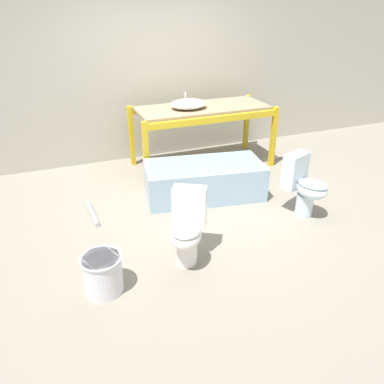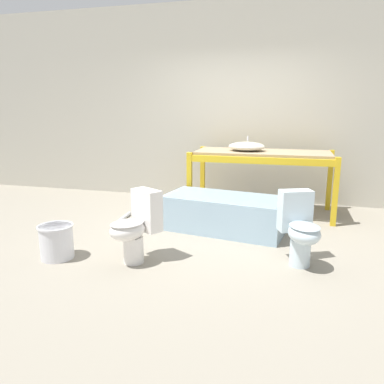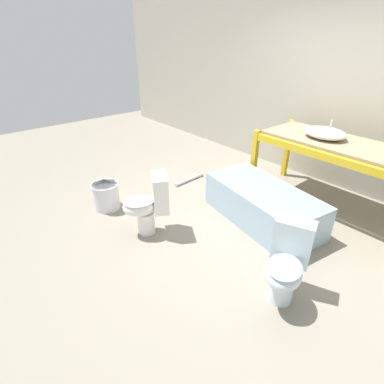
{
  "view_description": "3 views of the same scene",
  "coord_description": "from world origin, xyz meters",
  "px_view_note": "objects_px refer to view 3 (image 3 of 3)",
  "views": [
    {
      "loc": [
        -1.61,
        -3.88,
        2.31
      ],
      "look_at": [
        -0.33,
        -0.63,
        0.52
      ],
      "focal_mm": 35.0,
      "sensor_mm": 36.0,
      "label": 1
    },
    {
      "loc": [
        0.93,
        -4.4,
        1.56
      ],
      "look_at": [
        -0.05,
        -0.7,
        0.68
      ],
      "focal_mm": 35.0,
      "sensor_mm": 36.0,
      "label": 2
    },
    {
      "loc": [
        2.03,
        -2.58,
        2.13
      ],
      "look_at": [
        -0.17,
        -0.72,
        0.58
      ],
      "focal_mm": 28.0,
      "sensor_mm": 36.0,
      "label": 3
    }
  ],
  "objects_px": {
    "bathtub_main": "(263,202)",
    "toilet_far": "(148,204)",
    "sink_basin": "(325,133)",
    "toilet_near": "(287,264)",
    "bucket_white": "(106,196)"
  },
  "relations": [
    {
      "from": "toilet_near",
      "to": "bucket_white",
      "type": "bearing_deg",
      "value": 169.29
    },
    {
      "from": "sink_basin",
      "to": "bathtub_main",
      "type": "height_order",
      "value": "sink_basin"
    },
    {
      "from": "sink_basin",
      "to": "bathtub_main",
      "type": "bearing_deg",
      "value": -98.82
    },
    {
      "from": "sink_basin",
      "to": "toilet_near",
      "type": "distance_m",
      "value": 2.05
    },
    {
      "from": "bathtub_main",
      "to": "bucket_white",
      "type": "distance_m",
      "value": 2.05
    },
    {
      "from": "sink_basin",
      "to": "toilet_near",
      "type": "height_order",
      "value": "sink_basin"
    },
    {
      "from": "sink_basin",
      "to": "bathtub_main",
      "type": "relative_size",
      "value": 0.33
    },
    {
      "from": "bathtub_main",
      "to": "toilet_far",
      "type": "bearing_deg",
      "value": -110.32
    },
    {
      "from": "toilet_near",
      "to": "toilet_far",
      "type": "bearing_deg",
      "value": 170.44
    },
    {
      "from": "bathtub_main",
      "to": "toilet_near",
      "type": "distance_m",
      "value": 1.26
    },
    {
      "from": "toilet_far",
      "to": "toilet_near",
      "type": "bearing_deg",
      "value": 42.88
    },
    {
      "from": "bathtub_main",
      "to": "bucket_white",
      "type": "height_order",
      "value": "bathtub_main"
    },
    {
      "from": "sink_basin",
      "to": "toilet_far",
      "type": "height_order",
      "value": "sink_basin"
    },
    {
      "from": "sink_basin",
      "to": "toilet_far",
      "type": "xyz_separation_m",
      "value": [
        -0.84,
        -2.16,
        -0.61
      ]
    },
    {
      "from": "toilet_far",
      "to": "bucket_white",
      "type": "height_order",
      "value": "toilet_far"
    }
  ]
}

